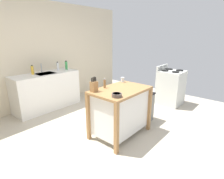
% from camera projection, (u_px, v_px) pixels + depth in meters
% --- Properties ---
extents(ground_plane, '(6.77, 6.77, 0.00)m').
position_uv_depth(ground_plane, '(110.00, 138.00, 3.21)').
color(ground_plane, '#BCB29E').
rests_on(ground_plane, ground).
extents(wall_back, '(5.77, 0.10, 2.60)m').
position_uv_depth(wall_back, '(35.00, 56.00, 4.39)').
color(wall_back, beige).
rests_on(wall_back, ground).
extents(kitchen_island, '(1.05, 0.69, 0.88)m').
position_uv_depth(kitchen_island, '(120.00, 109.00, 3.21)').
color(kitchen_island, '#9E7042').
rests_on(kitchen_island, ground).
extents(knife_block, '(0.11, 0.09, 0.25)m').
position_uv_depth(knife_block, '(94.00, 86.00, 2.94)').
color(knife_block, '#9E7042').
rests_on(knife_block, kitchen_island).
extents(bowl_ceramic_wide, '(0.15, 0.15, 0.06)m').
position_uv_depth(bowl_ceramic_wide, '(117.00, 95.00, 2.69)').
color(bowl_ceramic_wide, '#564C47').
rests_on(bowl_ceramic_wide, kitchen_island).
extents(drinking_cup, '(0.07, 0.07, 0.10)m').
position_uv_depth(drinking_cup, '(123.00, 80.00, 3.54)').
color(drinking_cup, silver).
rests_on(drinking_cup, kitchen_island).
extents(pepper_grinder, '(0.04, 0.04, 0.18)m').
position_uv_depth(pepper_grinder, '(105.00, 83.00, 3.14)').
color(pepper_grinder, olive).
rests_on(pepper_grinder, kitchen_island).
extents(trash_bin, '(0.36, 0.28, 0.63)m').
position_uv_depth(trash_bin, '(145.00, 107.00, 3.78)').
color(trash_bin, slate).
rests_on(trash_bin, ground).
extents(sink_counter, '(1.58, 0.60, 0.90)m').
position_uv_depth(sink_counter, '(47.00, 91.00, 4.43)').
color(sink_counter, white).
rests_on(sink_counter, ground).
extents(sink_faucet, '(0.02, 0.02, 0.22)m').
position_uv_depth(sink_faucet, '(41.00, 68.00, 4.36)').
color(sink_faucet, '#B7BCC1').
rests_on(sink_faucet, sink_counter).
extents(bottle_hand_soap, '(0.06, 0.06, 0.22)m').
position_uv_depth(bottle_hand_soap, '(58.00, 66.00, 4.63)').
color(bottle_hand_soap, white).
rests_on(bottle_hand_soap, sink_counter).
extents(bottle_dish_soap, '(0.07, 0.07, 0.24)m').
position_uv_depth(bottle_dish_soap, '(66.00, 65.00, 4.74)').
color(bottle_dish_soap, green).
rests_on(bottle_dish_soap, sink_counter).
extents(bottle_spray_cleaner, '(0.06, 0.06, 0.22)m').
position_uv_depth(bottle_spray_cleaner, '(32.00, 70.00, 4.14)').
color(bottle_spray_cleaner, yellow).
rests_on(bottle_spray_cleaner, sink_counter).
extents(stove, '(0.60, 0.60, 1.02)m').
position_uv_depth(stove, '(170.00, 87.00, 4.72)').
color(stove, silver).
rests_on(stove, ground).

